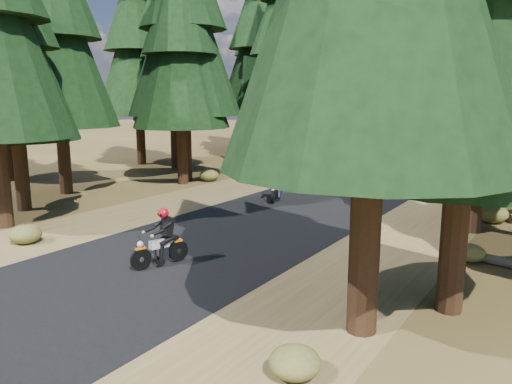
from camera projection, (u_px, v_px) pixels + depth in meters
ground at (229, 236)px, 15.00m from camera, size 120.00×120.00×0.00m
road at (306, 206)px, 19.11m from camera, size 6.00×100.00×0.01m
shoulder_l at (212, 193)px, 21.59m from camera, size 3.20×100.00×0.01m
shoulder_r at (429, 222)px, 16.63m from camera, size 3.20×100.00×0.01m
pine_forest at (429, 34)px, 30.80m from camera, size 34.59×55.08×16.32m
understory_shrubs at (376, 190)px, 20.80m from camera, size 15.70×29.59×0.65m
rider_lead at (160, 247)px, 12.27m from camera, size 0.92×1.67×1.43m
rider_follow at (276, 189)px, 19.88m from camera, size 1.00×1.73×1.48m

